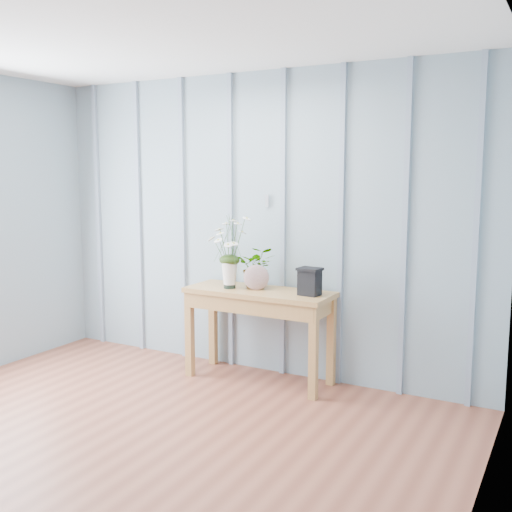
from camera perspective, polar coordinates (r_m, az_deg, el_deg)
The scene contains 7 objects.
ground at distance 3.63m, azimuth -18.21°, elevation -20.14°, with size 4.50×4.50×0.00m, color brown.
room_shell at distance 3.90m, azimuth -9.50°, elevation 12.32°, with size 4.00×4.50×2.50m.
sideboard at distance 4.82m, azimuth 0.28°, elevation -4.57°, with size 1.20×0.45×0.75m.
daisy_vase at distance 4.81m, azimuth -2.55°, elevation 1.32°, with size 0.42×0.32×0.60m.
spider_plant at distance 4.86m, azimuth 0.10°, elevation -1.05°, with size 0.31×0.27×0.34m, color #1B330D.
felt_disc_vessel at distance 4.77m, azimuth 0.03°, elevation -2.06°, with size 0.21×0.06×0.21m, color #7B3F50.
carved_box at distance 4.59m, azimuth 5.13°, elevation -2.41°, with size 0.19×0.15×0.21m.
Camera 1 is at (2.38, -2.16, 1.69)m, focal length 42.00 mm.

